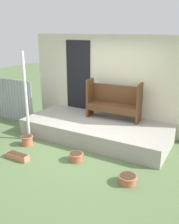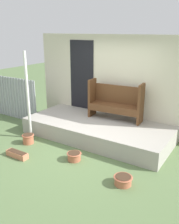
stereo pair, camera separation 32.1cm
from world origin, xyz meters
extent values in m
plane|color=#5B7547|center=(0.00, 0.00, 0.00)|extent=(24.00, 24.00, 0.00)
cube|color=#A8A399|center=(-0.08, 0.83, 0.21)|extent=(3.79, 1.67, 0.42)
cube|color=beige|center=(-0.08, 1.70, 1.30)|extent=(4.99, 0.06, 2.60)
cube|color=black|center=(-1.12, 1.66, 1.43)|extent=(0.80, 0.02, 2.00)
cube|color=#9EA3A8|center=(-3.39, 0.75, 0.65)|extent=(2.45, 0.02, 1.31)
cylinder|color=#AAB0B5|center=(-3.46, 0.73, 0.65)|extent=(0.04, 0.04, 1.31)
cylinder|color=#AAB0B5|center=(-3.33, 0.73, 0.65)|extent=(0.04, 0.04, 1.31)
cylinder|color=#AAB0B5|center=(-3.21, 0.73, 0.65)|extent=(0.04, 0.04, 1.31)
cylinder|color=#AAB0B5|center=(-3.09, 0.73, 0.65)|extent=(0.04, 0.04, 1.31)
cylinder|color=#AAB0B5|center=(-2.97, 0.73, 0.65)|extent=(0.04, 0.04, 1.31)
cylinder|color=#AAB0B5|center=(-2.84, 0.73, 0.65)|extent=(0.04, 0.04, 1.31)
cylinder|color=#AAB0B5|center=(-2.72, 0.73, 0.65)|extent=(0.04, 0.04, 1.31)
cylinder|color=#AAB0B5|center=(-2.60, 0.73, 0.65)|extent=(0.04, 0.04, 1.31)
cylinder|color=#AAB0B5|center=(-2.48, 0.73, 0.65)|extent=(0.04, 0.04, 1.31)
cylinder|color=#AAB0B5|center=(-2.35, 0.73, 0.65)|extent=(0.04, 0.04, 1.31)
cylinder|color=#AAB0B5|center=(-2.23, 0.73, 0.65)|extent=(0.04, 0.04, 1.31)
cylinder|color=silver|center=(-1.54, -0.13, 1.12)|extent=(0.07, 0.07, 2.24)
cube|color=brown|center=(-0.50, 1.24, 0.93)|extent=(0.09, 0.40, 1.03)
cube|color=brown|center=(0.88, 1.35, 0.93)|extent=(0.09, 0.40, 1.03)
cube|color=brown|center=(0.19, 1.29, 0.80)|extent=(1.35, 0.50, 0.04)
cube|color=brown|center=(0.21, 1.11, 0.71)|extent=(1.32, 0.13, 0.14)
cube|color=brown|center=(0.18, 1.47, 1.06)|extent=(1.32, 0.14, 0.49)
cylinder|color=#B76647|center=(-1.34, -0.42, 0.11)|extent=(0.26, 0.26, 0.23)
torus|color=#B76647|center=(-1.34, -0.42, 0.22)|extent=(0.30, 0.30, 0.02)
cylinder|color=#422D1E|center=(-1.34, -0.42, 0.23)|extent=(0.24, 0.24, 0.01)
cylinder|color=#B76647|center=(0.13, -0.50, 0.09)|extent=(0.28, 0.28, 0.17)
torus|color=#B76647|center=(0.13, -0.50, 0.16)|extent=(0.32, 0.32, 0.02)
cylinder|color=#422D1E|center=(0.13, -0.50, 0.18)|extent=(0.26, 0.26, 0.01)
cylinder|color=#B76647|center=(1.41, -0.74, 0.08)|extent=(0.31, 0.31, 0.16)
torus|color=#B76647|center=(1.41, -0.74, 0.15)|extent=(0.36, 0.36, 0.02)
cylinder|color=#422D1E|center=(1.41, -0.74, 0.16)|extent=(0.29, 0.29, 0.01)
cube|color=tan|center=(-1.03, -1.06, 0.06)|extent=(0.55, 0.17, 0.12)
cube|color=#422D1E|center=(-1.03, -1.06, 0.13)|extent=(0.49, 0.14, 0.01)
camera|label=1|loc=(2.74, -4.56, 2.71)|focal=40.00mm
camera|label=2|loc=(3.01, -4.40, 2.71)|focal=40.00mm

